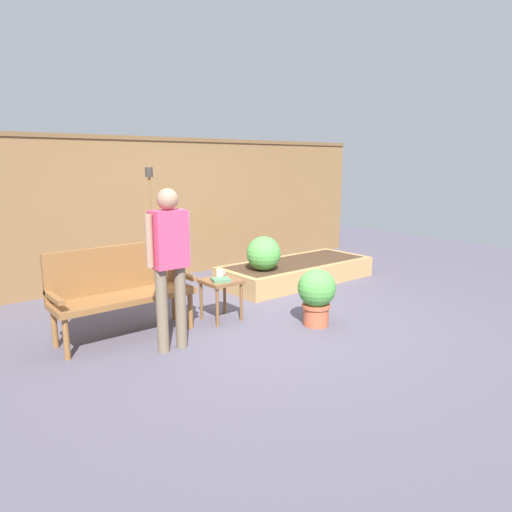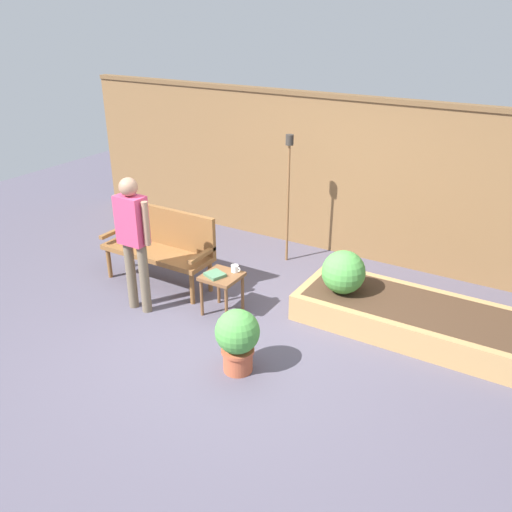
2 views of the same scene
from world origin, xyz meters
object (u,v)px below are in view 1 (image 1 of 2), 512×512
side_table (221,287)px  book_on_table (221,280)px  garden_bench (121,285)px  person_by_bench (170,256)px  potted_boxwood (317,293)px  shrub_near_bench (264,253)px  tiki_torch (151,208)px  cup_on_table (220,273)px

side_table → book_on_table: size_ratio=2.48×
garden_bench → book_on_table: (1.03, -0.33, -0.05)m
side_table → person_by_bench: person_by_bench is taller
side_table → potted_boxwood: 1.09m
shrub_near_bench → tiki_torch: bearing=141.3°
tiki_torch → person_by_bench: tiki_torch is taller
garden_bench → potted_boxwood: size_ratio=2.25×
book_on_table → person_by_bench: person_by_bench is taller
book_on_table → person_by_bench: (-0.82, -0.35, 0.44)m
garden_bench → shrub_near_bench: size_ratio=3.01×
shrub_near_bench → tiki_torch: tiki_torch is taller
potted_boxwood → shrub_near_bench: shrub_near_bench is taller
book_on_table → shrub_near_bench: shrub_near_bench is taller
garden_bench → potted_boxwood: garden_bench is taller
garden_bench → tiki_torch: tiki_torch is taller
potted_boxwood → person_by_bench: person_by_bench is taller
potted_boxwood → tiki_torch: tiki_torch is taller
side_table → tiki_torch: 1.79m
cup_on_table → potted_boxwood: potted_boxwood is taller
potted_boxwood → shrub_near_bench: 1.52m
potted_boxwood → person_by_bench: 1.73m
book_on_table → potted_boxwood: size_ratio=0.30×
book_on_table → potted_boxwood: (0.77, -0.74, -0.13)m
side_table → tiki_torch: tiki_torch is taller
garden_bench → potted_boxwood: 2.10m
potted_boxwood → tiki_torch: (-0.76, 2.42, 0.81)m
side_table → book_on_table: bearing=-124.7°
side_table → tiki_torch: (-0.04, 1.61, 0.78)m
side_table → potted_boxwood: bearing=-48.0°
potted_boxwood → tiki_torch: bearing=107.6°
garden_bench → person_by_bench: (0.22, -0.68, 0.39)m
shrub_near_bench → person_by_bench: person_by_bench is taller
shrub_near_bench → tiki_torch: size_ratio=0.28×
tiki_torch → cup_on_table: bearing=-85.2°
potted_boxwood → shrub_near_bench: size_ratio=1.34×
cup_on_table → shrub_near_bench: 1.19m
side_table → cup_on_table: size_ratio=4.12×
garden_bench → book_on_table: size_ratio=7.44×
garden_bench → cup_on_table: garden_bench is taller
cup_on_table → book_on_table: 0.24m
shrub_near_bench → cup_on_table: bearing=-155.2°
book_on_table → potted_boxwood: 1.08m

